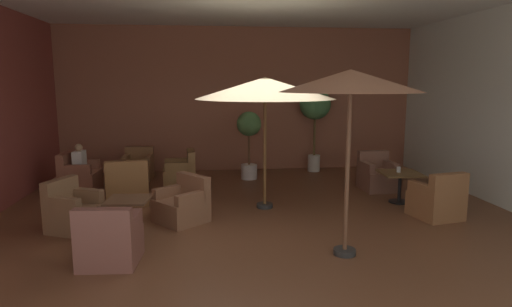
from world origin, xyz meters
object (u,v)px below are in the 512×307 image
object	(u,v)px
cafe_table_front_left	(400,179)
armchair_front_right_south	(110,241)
patio_umbrella_center_beige	(350,83)
armchair_mid_center_east	(79,177)
armchair_front_left_east	(377,176)
potted_tree_left_corner	(249,134)
armchair_mid_center_north	(138,167)
patio_umbrella_tall_red	(265,89)
cafe_table_mid_center	(130,168)
potted_tree_mid_left	(315,109)
patron_blue_shirt	(79,160)
armchair_mid_center_west	(181,174)
armchair_front_left_north	(437,201)
armchair_front_right_east	(73,212)
cafe_table_front_right	(128,209)
armchair_front_right_north	(183,205)
iced_drink_cup	(399,169)
armchair_mid_center_south	(128,187)

from	to	relation	value
cafe_table_front_left	armchair_front_right_south	xyz separation A→B (m)	(-5.23, -2.48, -0.17)
patio_umbrella_center_beige	armchair_mid_center_east	bearing A→B (deg)	138.63
armchair_front_left_east	potted_tree_left_corner	distance (m)	3.25
armchair_front_right_south	armchair_mid_center_north	world-z (taller)	armchair_front_right_south
patio_umbrella_tall_red	armchair_mid_center_north	bearing A→B (deg)	134.62
cafe_table_mid_center	potted_tree_mid_left	size ratio (longest dim) A/B	0.37
patron_blue_shirt	armchair_mid_center_west	bearing A→B (deg)	1.20
armchair_front_left_north	armchair_front_right_east	xyz separation A→B (m)	(-6.34, 0.07, -0.01)
armchair_mid_center_east	potted_tree_left_corner	xyz separation A→B (m)	(3.95, 0.79, 0.82)
armchair_front_left_north	cafe_table_front_right	distance (m)	5.39
cafe_table_front_right	armchair_mid_center_east	distance (m)	3.56
cafe_table_front_left	armchair_front_right_north	distance (m)	4.41
cafe_table_mid_center	armchair_mid_center_west	xyz separation A→B (m)	(1.14, 0.09, -0.19)
cafe_table_front_right	armchair_front_right_south	distance (m)	1.06
armchair_front_right_east	iced_drink_cup	size ratio (longest dim) A/B	8.60
armchair_front_left_east	armchair_mid_center_west	xyz separation A→B (m)	(-4.47, 0.68, 0.00)
armchair_mid_center_east	armchair_mid_center_west	size ratio (longest dim) A/B	1.00
patio_umbrella_tall_red	potted_tree_left_corner	xyz separation A→B (m)	(-0.05, 2.58, -1.18)
armchair_front_left_east	potted_tree_left_corner	world-z (taller)	potted_tree_left_corner
armchair_mid_center_south	armchair_front_right_north	bearing A→B (deg)	-48.04
armchair_mid_center_north	iced_drink_cup	xyz separation A→B (m)	(5.61, -2.78, 0.38)
cafe_table_mid_center	potted_tree_mid_left	distance (m)	5.09
cafe_table_front_right	armchair_mid_center_north	distance (m)	4.28
armchair_mid_center_west	iced_drink_cup	world-z (taller)	armchair_mid_center_west
patron_blue_shirt	patio_umbrella_center_beige	bearing A→B (deg)	-41.62
armchair_mid_center_north	armchair_mid_center_west	xyz separation A→B (m)	(1.12, -1.05, 0.03)
armchair_mid_center_west	armchair_front_right_south	bearing A→B (deg)	-99.56
armchair_front_left_east	patio_umbrella_center_beige	xyz separation A→B (m)	(-1.92, -3.61, 2.11)
armchair_front_left_east	patio_umbrella_center_beige	world-z (taller)	patio_umbrella_center_beige
cafe_table_front_left	potted_tree_mid_left	size ratio (longest dim) A/B	0.37
iced_drink_cup	armchair_mid_center_west	bearing A→B (deg)	158.83
armchair_front_right_south	armchair_front_right_east	bearing A→B (deg)	121.19
patron_blue_shirt	armchair_front_left_north	bearing A→B (deg)	-21.93
patio_umbrella_center_beige	potted_tree_left_corner	xyz separation A→B (m)	(-0.88, 5.04, -1.29)
armchair_mid_center_north	armchair_mid_center_south	distance (m)	2.28
patio_umbrella_center_beige	iced_drink_cup	world-z (taller)	patio_umbrella_center_beige
armchair_mid_center_south	patio_umbrella_center_beige	world-z (taller)	patio_umbrella_center_beige
armchair_front_right_east	potted_tree_mid_left	xyz separation A→B (m)	(5.15, 4.29, 1.40)
potted_tree_mid_left	patron_blue_shirt	size ratio (longest dim) A/B	3.59
potted_tree_mid_left	armchair_mid_center_north	bearing A→B (deg)	-174.31
armchair_front_right_east	patio_umbrella_tall_red	world-z (taller)	patio_umbrella_tall_red
armchair_front_right_south	patio_umbrella_center_beige	bearing A→B (deg)	-0.71
armchair_front_right_east	cafe_table_mid_center	xyz separation A→B (m)	(0.48, 2.69, 0.20)
armchair_front_right_north	patron_blue_shirt	size ratio (longest dim) A/B	1.69
armchair_front_left_east	armchair_front_right_east	world-z (taller)	same
potted_tree_left_corner	potted_tree_mid_left	distance (m)	2.10
armchair_front_left_east	potted_tree_mid_left	distance (m)	2.76
cafe_table_mid_center	potted_tree_mid_left	bearing A→B (deg)	18.92
potted_tree_mid_left	patio_umbrella_center_beige	bearing A→B (deg)	-99.70
armchair_front_right_south	patio_umbrella_center_beige	world-z (taller)	patio_umbrella_center_beige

